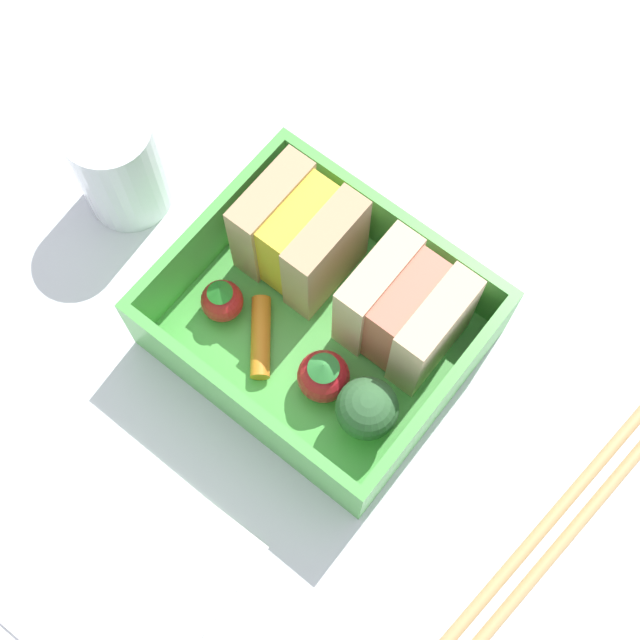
{
  "coord_description": "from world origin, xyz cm",
  "views": [
    {
      "loc": [
        11.11,
        -13.97,
        49.25
      ],
      "look_at": [
        0.0,
        0.0,
        2.7
      ],
      "focal_mm": 50.0,
      "sensor_mm": 36.0,
      "label": 1
    }
  ],
  "objects_px": {
    "sandwich_left": "(299,235)",
    "chopstick_pair": "(560,528)",
    "strawberry_far_left": "(323,376)",
    "sandwich_center_left": "(405,311)",
    "drinking_glass": "(120,163)",
    "carrot_stick_far_left": "(261,337)",
    "folded_napkin": "(93,549)",
    "broccoli_floret": "(367,409)",
    "strawberry_left": "(222,300)"
  },
  "relations": [
    {
      "from": "sandwich_left",
      "to": "chopstick_pair",
      "type": "distance_m",
      "value": 0.21
    },
    {
      "from": "sandwich_center_left",
      "to": "folded_napkin",
      "type": "bearing_deg",
      "value": -105.72
    },
    {
      "from": "sandwich_center_left",
      "to": "drinking_glass",
      "type": "height_order",
      "value": "same"
    },
    {
      "from": "sandwich_left",
      "to": "strawberry_far_left",
      "type": "xyz_separation_m",
      "value": [
        0.06,
        -0.05,
        -0.02
      ]
    },
    {
      "from": "folded_napkin",
      "to": "sandwich_left",
      "type": "bearing_deg",
      "value": 95.06
    },
    {
      "from": "sandwich_center_left",
      "to": "chopstick_pair",
      "type": "distance_m",
      "value": 0.14
    },
    {
      "from": "strawberry_far_left",
      "to": "drinking_glass",
      "type": "distance_m",
      "value": 0.17
    },
    {
      "from": "drinking_glass",
      "to": "sandwich_center_left",
      "type": "bearing_deg",
      "value": 8.12
    },
    {
      "from": "carrot_stick_far_left",
      "to": "sandwich_left",
      "type": "bearing_deg",
      "value": 105.29
    },
    {
      "from": "sandwich_center_left",
      "to": "broccoli_floret",
      "type": "height_order",
      "value": "sandwich_center_left"
    },
    {
      "from": "sandwich_center_left",
      "to": "strawberry_far_left",
      "type": "bearing_deg",
      "value": -105.89
    },
    {
      "from": "broccoli_floret",
      "to": "folded_napkin",
      "type": "relative_size",
      "value": 0.29
    },
    {
      "from": "sandwich_center_left",
      "to": "strawberry_left",
      "type": "xyz_separation_m",
      "value": [
        -0.09,
        -0.05,
        -0.02
      ]
    },
    {
      "from": "strawberry_far_left",
      "to": "broccoli_floret",
      "type": "relative_size",
      "value": 0.81
    },
    {
      "from": "broccoli_floret",
      "to": "drinking_glass",
      "type": "distance_m",
      "value": 0.21
    },
    {
      "from": "sandwich_center_left",
      "to": "strawberry_left",
      "type": "distance_m",
      "value": 0.1
    },
    {
      "from": "strawberry_far_left",
      "to": "broccoli_floret",
      "type": "distance_m",
      "value": 0.03
    },
    {
      "from": "sandwich_left",
      "to": "broccoli_floret",
      "type": "relative_size",
      "value": 1.46
    },
    {
      "from": "carrot_stick_far_left",
      "to": "strawberry_far_left",
      "type": "relative_size",
      "value": 1.35
    },
    {
      "from": "chopstick_pair",
      "to": "drinking_glass",
      "type": "bearing_deg",
      "value": 178.67
    },
    {
      "from": "sandwich_center_left",
      "to": "strawberry_left",
      "type": "bearing_deg",
      "value": -149.33
    },
    {
      "from": "strawberry_left",
      "to": "strawberry_far_left",
      "type": "distance_m",
      "value": 0.07
    },
    {
      "from": "drinking_glass",
      "to": "chopstick_pair",
      "type": "bearing_deg",
      "value": -1.33
    },
    {
      "from": "sandwich_center_left",
      "to": "carrot_stick_far_left",
      "type": "bearing_deg",
      "value": -137.55
    },
    {
      "from": "drinking_glass",
      "to": "folded_napkin",
      "type": "xyz_separation_m",
      "value": [
        0.13,
        -0.17,
        -0.04
      ]
    },
    {
      "from": "sandwich_center_left",
      "to": "drinking_glass",
      "type": "xyz_separation_m",
      "value": [
        -0.19,
        -0.03,
        -0.01
      ]
    },
    {
      "from": "strawberry_left",
      "to": "sandwich_center_left",
      "type": "bearing_deg",
      "value": 30.67
    },
    {
      "from": "carrot_stick_far_left",
      "to": "folded_napkin",
      "type": "relative_size",
      "value": 0.32
    },
    {
      "from": "sandwich_left",
      "to": "chopstick_pair",
      "type": "xyz_separation_m",
      "value": [
        0.21,
        -0.03,
        -0.04
      ]
    },
    {
      "from": "broccoli_floret",
      "to": "sandwich_left",
      "type": "bearing_deg",
      "value": 148.74
    },
    {
      "from": "carrot_stick_far_left",
      "to": "drinking_glass",
      "type": "xyz_separation_m",
      "value": [
        -0.13,
        0.03,
        0.02
      ]
    },
    {
      "from": "strawberry_far_left",
      "to": "chopstick_pair",
      "type": "xyz_separation_m",
      "value": [
        0.15,
        0.02,
        -0.02
      ]
    },
    {
      "from": "strawberry_far_left",
      "to": "sandwich_center_left",
      "type": "bearing_deg",
      "value": 74.11
    },
    {
      "from": "sandwich_center_left",
      "to": "drinking_glass",
      "type": "bearing_deg",
      "value": -171.88
    },
    {
      "from": "sandwich_left",
      "to": "chopstick_pair",
      "type": "height_order",
      "value": "sandwich_left"
    },
    {
      "from": "sandwich_left",
      "to": "strawberry_far_left",
      "type": "distance_m",
      "value": 0.08
    },
    {
      "from": "strawberry_left",
      "to": "folded_napkin",
      "type": "relative_size",
      "value": 0.2
    },
    {
      "from": "strawberry_left",
      "to": "chopstick_pair",
      "type": "xyz_separation_m",
      "value": [
        0.22,
        0.02,
        -0.02
      ]
    },
    {
      "from": "sandwich_left",
      "to": "carrot_stick_far_left",
      "type": "relative_size",
      "value": 1.33
    },
    {
      "from": "broccoli_floret",
      "to": "folded_napkin",
      "type": "height_order",
      "value": "broccoli_floret"
    },
    {
      "from": "broccoli_floret",
      "to": "drinking_glass",
      "type": "relative_size",
      "value": 0.58
    },
    {
      "from": "carrot_stick_far_left",
      "to": "strawberry_far_left",
      "type": "xyz_separation_m",
      "value": [
        0.04,
        0.0,
        0.01
      ]
    },
    {
      "from": "sandwich_left",
      "to": "folded_napkin",
      "type": "distance_m",
      "value": 0.2
    },
    {
      "from": "broccoli_floret",
      "to": "carrot_stick_far_left",
      "type": "bearing_deg",
      "value": 179.43
    },
    {
      "from": "strawberry_left",
      "to": "broccoli_floret",
      "type": "height_order",
      "value": "broccoli_floret"
    },
    {
      "from": "sandwich_left",
      "to": "sandwich_center_left",
      "type": "height_order",
      "value": "same"
    },
    {
      "from": "strawberry_left",
      "to": "carrot_stick_far_left",
      "type": "bearing_deg",
      "value": -3.06
    },
    {
      "from": "strawberry_left",
      "to": "broccoli_floret",
      "type": "relative_size",
      "value": 0.7
    },
    {
      "from": "carrot_stick_far_left",
      "to": "broccoli_floret",
      "type": "xyz_separation_m",
      "value": [
        0.08,
        -0.0,
        0.02
      ]
    },
    {
      "from": "broccoli_floret",
      "to": "chopstick_pair",
      "type": "xyz_separation_m",
      "value": [
        0.12,
        0.02,
        -0.03
      ]
    }
  ]
}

